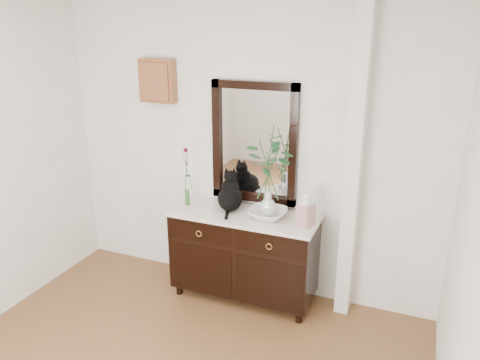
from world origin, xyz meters
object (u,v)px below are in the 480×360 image
at_px(sideboard, 244,251).
at_px(ginger_jar, 306,209).
at_px(lotus_bowl, 268,214).
at_px(cat, 230,191).

relative_size(sideboard, ginger_jar, 4.26).
xyz_separation_m(lotus_bowl, ginger_jar, (0.35, -0.04, 0.12)).
distance_m(sideboard, ginger_jar, 0.78).
bearing_deg(ginger_jar, lotus_bowl, 174.04).
xyz_separation_m(sideboard, cat, (-0.16, 0.04, 0.56)).
distance_m(lotus_bowl, ginger_jar, 0.37).
distance_m(cat, lotus_bowl, 0.41).
distance_m(sideboard, lotus_bowl, 0.47).
bearing_deg(ginger_jar, sideboard, 175.09).
xyz_separation_m(sideboard, ginger_jar, (0.57, -0.05, 0.53)).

